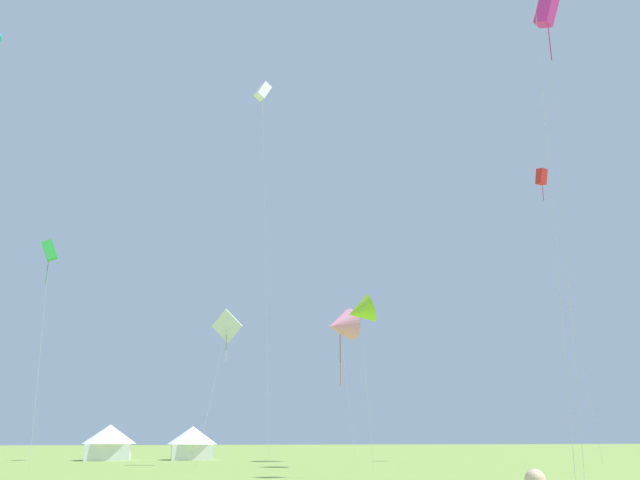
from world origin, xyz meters
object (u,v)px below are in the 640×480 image
kite_white_diamond (227,328)px  festival_tent_left (109,440)px  kite_magenta_box (546,12)px  kite_white_box (263,92)px  kite_pink_delta (340,326)px  kite_lime_delta (360,311)px  kite_green_box (50,251)px  festival_tent_center (192,441)px  kite_red_box (542,178)px

kite_white_diamond → festival_tent_left: (-9.15, 14.82, -8.64)m
kite_white_diamond → kite_magenta_box: size_ratio=0.42×
kite_white_box → kite_pink_delta: bearing=-19.0°
kite_pink_delta → kite_white_box: kite_white_box is taller
kite_lime_delta → festival_tent_left: 29.17m
kite_green_box → kite_magenta_box: bearing=-31.6°
kite_lime_delta → kite_green_box: (-22.57, 1.99, 3.79)m
kite_pink_delta → kite_magenta_box: kite_magenta_box is taller
kite_green_box → festival_tent_left: size_ratio=3.18×
kite_magenta_box → festival_tent_left: kite_magenta_box is taller
kite_white_diamond → kite_magenta_box: (16.64, -22.12, 16.55)m
kite_magenta_box → festival_tent_center: size_ratio=5.90×
kite_lime_delta → festival_tent_left: kite_lime_delta is taller
kite_white_diamond → kite_pink_delta: (10.85, 5.81, 1.47)m
kite_lime_delta → kite_white_box: 29.33m
kite_red_box → festival_tent_left: 48.26m
festival_tent_center → kite_magenta_box: bearing=-63.8°
kite_white_box → festival_tent_left: kite_white_box is taller
kite_green_box → kite_white_box: bearing=35.8°
kite_white_diamond → kite_white_box: bearing=67.3°
kite_white_box → kite_green_box: (-16.72, -12.07, -21.28)m
kite_white_box → festival_tent_center: size_ratio=7.85×
kite_white_diamond → kite_pink_delta: 12.39m
kite_lime_delta → festival_tent_center: size_ratio=2.61×
festival_tent_center → kite_white_diamond: bearing=-84.2°
kite_white_diamond → kite_lime_delta: (9.35, -5.71, 0.69)m
kite_white_box → kite_green_box: 29.63m
kite_pink_delta → kite_magenta_box: bearing=-78.3°
festival_tent_center → kite_white_box: bearing=-52.3°
kite_white_diamond → kite_lime_delta: size_ratio=0.96×
kite_red_box → kite_white_box: (-26.55, 7.28, 9.84)m
kite_lime_delta → kite_white_diamond: bearing=148.6°
kite_pink_delta → kite_red_box: 24.49m
festival_tent_left → festival_tent_center: bearing=-0.0°
kite_green_box → kite_pink_delta: bearing=21.6°
kite_red_box → festival_tent_center: bearing=156.4°
kite_red_box → kite_magenta_box: size_ratio=0.97×
kite_pink_delta → kite_red_box: size_ratio=0.50×
kite_lime_delta → kite_magenta_box: bearing=-66.0°
kite_magenta_box → kite_red_box: bearing=60.0°
kite_pink_delta → kite_lime_delta: kite_pink_delta is taller
kite_pink_delta → kite_red_box: (19.19, -4.75, 14.45)m
kite_red_box → festival_tent_center: 42.33m
kite_lime_delta → kite_green_box: kite_green_box is taller
kite_red_box → kite_magenta_box: 26.79m
kite_green_box → festival_tent_left: 23.08m
kite_pink_delta → kite_red_box: kite_red_box is taller
kite_pink_delta → kite_white_box: bearing=161.0°
kite_pink_delta → festival_tent_left: kite_pink_delta is taller
festival_tent_left → festival_tent_center: festival_tent_left is taller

